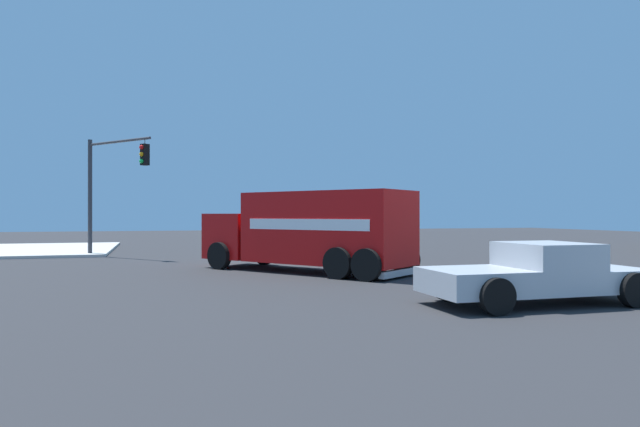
% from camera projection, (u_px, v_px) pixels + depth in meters
% --- Properties ---
extents(ground_plane, '(100.00, 100.00, 0.00)m').
position_uv_depth(ground_plane, '(276.00, 266.00, 21.76)').
color(ground_plane, '#2B2B2D').
extents(delivery_truck, '(7.80, 6.80, 2.80)m').
position_uv_depth(delivery_truck, '(310.00, 230.00, 19.64)').
color(delivery_truck, red).
rests_on(delivery_truck, ground).
extents(traffic_light_primary, '(3.59, 2.96, 5.52)m').
position_uv_depth(traffic_light_primary, '(109.00, 177.00, 26.32)').
color(traffic_light_primary, '#38383D').
rests_on(traffic_light_primary, sidewalk_corner_near).
extents(pickup_silver, '(2.29, 5.22, 1.38)m').
position_uv_depth(pickup_silver, '(539.00, 272.00, 12.63)').
color(pickup_silver, '#B7BABF').
rests_on(pickup_silver, ground).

